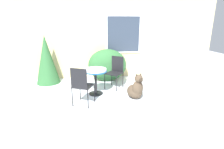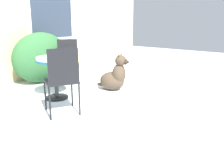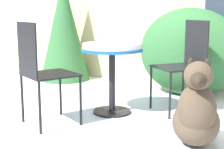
# 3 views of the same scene
# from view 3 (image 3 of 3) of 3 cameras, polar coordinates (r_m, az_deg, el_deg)

# --- Properties ---
(ground_plane) EXTENTS (16.00, 16.00, 0.00)m
(ground_plane) POSITION_cam_3_polar(r_m,az_deg,el_deg) (2.94, 2.05, -10.53)
(ground_plane) COLOR silver
(shrub_left) EXTENTS (1.30, 0.72, 1.10)m
(shrub_left) POSITION_cam_3_polar(r_m,az_deg,el_deg) (4.38, 12.77, 3.62)
(shrub_left) COLOR #2D6033
(shrub_left) RESTS_ON ground_plane
(evergreen_bush) EXTENTS (0.76, 0.76, 1.57)m
(evergreen_bush) POSITION_cam_3_polar(r_m,az_deg,el_deg) (5.32, -7.98, 7.52)
(evergreen_bush) COLOR #2D6033
(evergreen_bush) RESTS_ON ground_plane
(patio_table) EXTENTS (0.63, 0.63, 0.73)m
(patio_table) POSITION_cam_3_polar(r_m,az_deg,el_deg) (3.51, 0.00, 2.94)
(patio_table) COLOR black
(patio_table) RESTS_ON ground_plane
(patio_chair_near_table) EXTENTS (0.62, 0.62, 0.96)m
(patio_chair_near_table) POSITION_cam_3_polar(r_m,az_deg,el_deg) (3.67, 12.01, 2.18)
(patio_chair_near_table) COLOR black
(patio_chair_near_table) RESTS_ON ground_plane
(patio_chair_far_side) EXTENTS (0.58, 0.58, 0.96)m
(patio_chair_far_side) POSITION_cam_3_polar(r_m,az_deg,el_deg) (3.19, -11.62, 0.94)
(patio_chair_far_side) COLOR black
(patio_chair_far_side) RESTS_ON ground_plane
(dog) EXTENTS (0.50, 0.70, 0.72)m
(dog) POSITION_cam_3_polar(r_m,az_deg,el_deg) (2.76, 13.85, -6.46)
(dog) COLOR #4C3D2D
(dog) RESTS_ON ground_plane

